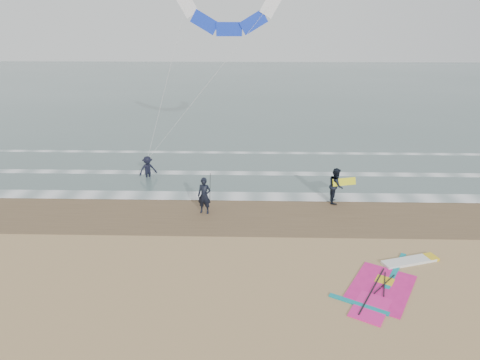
{
  "coord_description": "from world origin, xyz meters",
  "views": [
    {
      "loc": [
        -1.37,
        -13.72,
        9.27
      ],
      "look_at": [
        -1.87,
        5.0,
        2.2
      ],
      "focal_mm": 32.0,
      "sensor_mm": 36.0,
      "label": 1
    }
  ],
  "objects_px": {
    "windsurf_rig": "(390,280)",
    "surf_kite": "(229,17)",
    "person_wading": "(148,164)",
    "person_standing": "(204,196)",
    "person_walking": "(336,186)"
  },
  "relations": [
    {
      "from": "person_wading",
      "to": "windsurf_rig",
      "type": "bearing_deg",
      "value": -74.17
    },
    {
      "from": "surf_kite",
      "to": "person_walking",
      "type": "bearing_deg",
      "value": -43.68
    },
    {
      "from": "person_wading",
      "to": "surf_kite",
      "type": "height_order",
      "value": "surf_kite"
    },
    {
      "from": "person_wading",
      "to": "surf_kite",
      "type": "distance_m",
      "value": 10.11
    },
    {
      "from": "person_wading",
      "to": "surf_kite",
      "type": "xyz_separation_m",
      "value": [
        4.98,
        2.14,
        8.54
      ]
    },
    {
      "from": "person_wading",
      "to": "person_standing",
      "type": "bearing_deg",
      "value": -82.43
    },
    {
      "from": "person_standing",
      "to": "person_walking",
      "type": "xyz_separation_m",
      "value": [
        6.87,
        1.55,
        0.02
      ]
    },
    {
      "from": "windsurf_rig",
      "to": "person_standing",
      "type": "height_order",
      "value": "person_standing"
    },
    {
      "from": "windsurf_rig",
      "to": "surf_kite",
      "type": "bearing_deg",
      "value": 117.07
    },
    {
      "from": "person_standing",
      "to": "person_walking",
      "type": "bearing_deg",
      "value": 25.02
    },
    {
      "from": "person_wading",
      "to": "surf_kite",
      "type": "bearing_deg",
      "value": -7.77
    },
    {
      "from": "surf_kite",
      "to": "person_wading",
      "type": "bearing_deg",
      "value": -156.78
    },
    {
      "from": "person_standing",
      "to": "person_wading",
      "type": "height_order",
      "value": "person_standing"
    },
    {
      "from": "windsurf_rig",
      "to": "person_standing",
      "type": "relative_size",
      "value": 2.61
    },
    {
      "from": "person_wading",
      "to": "surf_kite",
      "type": "relative_size",
      "value": 0.18
    }
  ]
}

